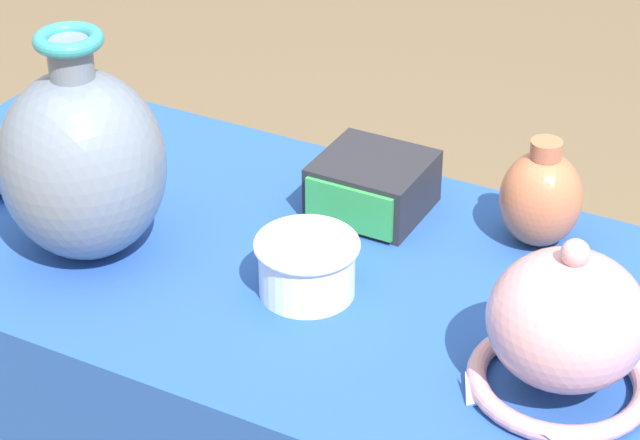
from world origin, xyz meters
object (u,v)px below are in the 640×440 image
Objects in this scene: mosaic_tile_box at (372,186)px; cup_wide_porcelain at (307,264)px; vase_tall_bulbous at (82,162)px; jar_round_terracotta at (541,197)px; vase_dome_bell at (566,330)px.

mosaic_tile_box is 1.11× the size of cup_wide_porcelain.
jar_round_terracotta is at bearing 29.89° from vase_tall_bulbous.
vase_tall_bulbous is 0.30m from cup_wide_porcelain.
jar_round_terracotta is (0.22, 0.03, 0.03)m from mosaic_tile_box.
vase_tall_bulbous reaches higher than vase_dome_bell.
vase_dome_bell reaches higher than mosaic_tile_box.
mosaic_tile_box is (0.27, 0.25, -0.09)m from vase_tall_bulbous.
vase_tall_bulbous is 2.10× the size of mosaic_tile_box.
cup_wide_porcelain is at bearing 174.48° from vase_dome_bell.
vase_tall_bulbous is 1.38× the size of vase_dome_bell.
cup_wide_porcelain is at bearing -130.60° from jar_round_terracotta.
mosaic_tile_box reaches higher than cup_wide_porcelain.
cup_wide_porcelain is 0.88× the size of jar_round_terracotta.
mosaic_tile_box is at bearing -172.12° from jar_round_terracotta.
vase_tall_bulbous is at bearing -150.11° from jar_round_terracotta.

